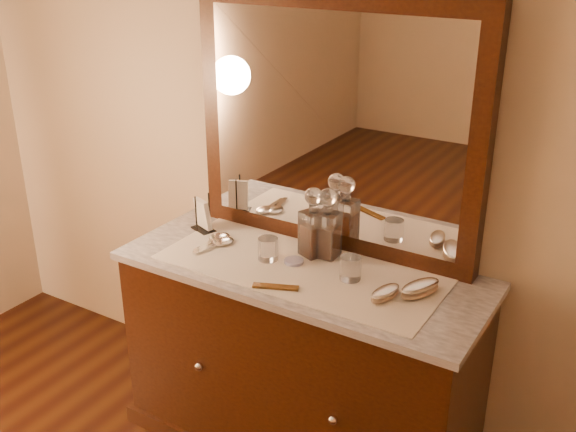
{
  "coord_description": "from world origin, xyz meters",
  "views": [
    {
      "loc": [
        1.16,
        -0.04,
        2.05
      ],
      "look_at": [
        0.0,
        1.85,
        1.1
      ],
      "focal_mm": 42.17,
      "sensor_mm": 36.0,
      "label": 1
    }
  ],
  "objects_px": {
    "decanter_left": "(313,229)",
    "hand_mirror_outer": "(217,239)",
    "dresser_cabinet": "(301,362)",
    "napkin_rack": "(203,216)",
    "brush_far": "(420,288)",
    "brush_near": "(385,293)",
    "pin_dish": "(294,261)",
    "hand_mirror_inner": "(220,243)",
    "mirror_frame": "(335,126)",
    "comb": "(276,287)",
    "decanter_right": "(327,231)"
  },
  "relations": [
    {
      "from": "decanter_left",
      "to": "decanter_right",
      "type": "relative_size",
      "value": 0.99
    },
    {
      "from": "brush_near",
      "to": "hand_mirror_inner",
      "type": "relative_size",
      "value": 0.74
    },
    {
      "from": "dresser_cabinet",
      "to": "brush_near",
      "type": "xyz_separation_m",
      "value": [
        0.37,
        -0.06,
        0.46
      ]
    },
    {
      "from": "hand_mirror_outer",
      "to": "hand_mirror_inner",
      "type": "relative_size",
      "value": 1.0
    },
    {
      "from": "comb",
      "to": "brush_near",
      "type": "bearing_deg",
      "value": -1.64
    },
    {
      "from": "mirror_frame",
      "to": "napkin_rack",
      "type": "xyz_separation_m",
      "value": [
        -0.53,
        -0.17,
        -0.43
      ]
    },
    {
      "from": "pin_dish",
      "to": "hand_mirror_inner",
      "type": "bearing_deg",
      "value": -176.8
    },
    {
      "from": "pin_dish",
      "to": "decanter_left",
      "type": "xyz_separation_m",
      "value": [
        0.03,
        0.1,
        0.1
      ]
    },
    {
      "from": "mirror_frame",
      "to": "hand_mirror_inner",
      "type": "distance_m",
      "value": 0.67
    },
    {
      "from": "napkin_rack",
      "to": "dresser_cabinet",
      "type": "bearing_deg",
      "value": -7.97
    },
    {
      "from": "mirror_frame",
      "to": "pin_dish",
      "type": "height_order",
      "value": "mirror_frame"
    },
    {
      "from": "decanter_left",
      "to": "hand_mirror_outer",
      "type": "xyz_separation_m",
      "value": [
        -0.4,
        -0.1,
        -0.1
      ]
    },
    {
      "from": "dresser_cabinet",
      "to": "hand_mirror_inner",
      "type": "xyz_separation_m",
      "value": [
        -0.38,
        -0.01,
        0.45
      ]
    },
    {
      "from": "dresser_cabinet",
      "to": "comb",
      "type": "distance_m",
      "value": 0.49
    },
    {
      "from": "brush_near",
      "to": "brush_far",
      "type": "bearing_deg",
      "value": 43.16
    },
    {
      "from": "hand_mirror_inner",
      "to": "mirror_frame",
      "type": "bearing_deg",
      "value": 33.75
    },
    {
      "from": "brush_far",
      "to": "brush_near",
      "type": "bearing_deg",
      "value": -136.84
    },
    {
      "from": "napkin_rack",
      "to": "decanter_right",
      "type": "relative_size",
      "value": 0.57
    },
    {
      "from": "brush_near",
      "to": "napkin_rack",
      "type": "bearing_deg",
      "value": 171.76
    },
    {
      "from": "hand_mirror_inner",
      "to": "hand_mirror_outer",
      "type": "bearing_deg",
      "value": 144.74
    },
    {
      "from": "mirror_frame",
      "to": "comb",
      "type": "xyz_separation_m",
      "value": [
        0.01,
        -0.44,
        -0.49
      ]
    },
    {
      "from": "napkin_rack",
      "to": "decanter_left",
      "type": "distance_m",
      "value": 0.52
    },
    {
      "from": "dresser_cabinet",
      "to": "mirror_frame",
      "type": "bearing_deg",
      "value": 90.0
    },
    {
      "from": "comb",
      "to": "hand_mirror_outer",
      "type": "bearing_deg",
      "value": 131.37
    },
    {
      "from": "mirror_frame",
      "to": "comb",
      "type": "bearing_deg",
      "value": -89.23
    },
    {
      "from": "brush_near",
      "to": "dresser_cabinet",
      "type": "bearing_deg",
      "value": 171.37
    },
    {
      "from": "pin_dish",
      "to": "napkin_rack",
      "type": "bearing_deg",
      "value": 172.37
    },
    {
      "from": "brush_far",
      "to": "hand_mirror_inner",
      "type": "height_order",
      "value": "brush_far"
    },
    {
      "from": "hand_mirror_outer",
      "to": "decanter_right",
      "type": "bearing_deg",
      "value": 14.0
    },
    {
      "from": "comb",
      "to": "decanter_left",
      "type": "distance_m",
      "value": 0.32
    },
    {
      "from": "pin_dish",
      "to": "brush_near",
      "type": "relative_size",
      "value": 0.5
    },
    {
      "from": "pin_dish",
      "to": "hand_mirror_inner",
      "type": "distance_m",
      "value": 0.34
    },
    {
      "from": "comb",
      "to": "brush_near",
      "type": "xyz_separation_m",
      "value": [
        0.37,
        0.14,
        0.02
      ]
    },
    {
      "from": "brush_near",
      "to": "hand_mirror_outer",
      "type": "relative_size",
      "value": 0.74
    },
    {
      "from": "decanter_left",
      "to": "hand_mirror_inner",
      "type": "bearing_deg",
      "value": -161.78
    },
    {
      "from": "mirror_frame",
      "to": "decanter_left",
      "type": "height_order",
      "value": "mirror_frame"
    },
    {
      "from": "dresser_cabinet",
      "to": "napkin_rack",
      "type": "relative_size",
      "value": 8.56
    },
    {
      "from": "dresser_cabinet",
      "to": "napkin_rack",
      "type": "bearing_deg",
      "value": 172.03
    },
    {
      "from": "dresser_cabinet",
      "to": "pin_dish",
      "type": "distance_m",
      "value": 0.45
    },
    {
      "from": "mirror_frame",
      "to": "hand_mirror_outer",
      "type": "relative_size",
      "value": 5.86
    },
    {
      "from": "comb",
      "to": "decanter_left",
      "type": "height_order",
      "value": "decanter_left"
    },
    {
      "from": "napkin_rack",
      "to": "hand_mirror_inner",
      "type": "distance_m",
      "value": 0.18
    },
    {
      "from": "pin_dish",
      "to": "brush_far",
      "type": "bearing_deg",
      "value": 2.63
    },
    {
      "from": "dresser_cabinet",
      "to": "brush_near",
      "type": "height_order",
      "value": "brush_near"
    },
    {
      "from": "hand_mirror_outer",
      "to": "hand_mirror_inner",
      "type": "distance_m",
      "value": 0.04
    },
    {
      "from": "dresser_cabinet",
      "to": "decanter_left",
      "type": "distance_m",
      "value": 0.56
    },
    {
      "from": "mirror_frame",
      "to": "hand_mirror_inner",
      "type": "xyz_separation_m",
      "value": [
        -0.38,
        -0.26,
        -0.49
      ]
    },
    {
      "from": "comb",
      "to": "decanter_right",
      "type": "distance_m",
      "value": 0.34
    },
    {
      "from": "pin_dish",
      "to": "hand_mirror_inner",
      "type": "relative_size",
      "value": 0.37
    },
    {
      "from": "pin_dish",
      "to": "comb",
      "type": "relative_size",
      "value": 0.45
    }
  ]
}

